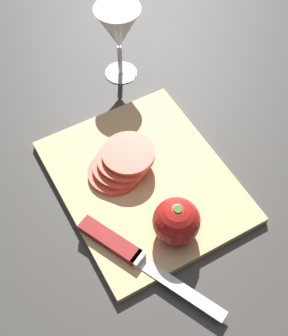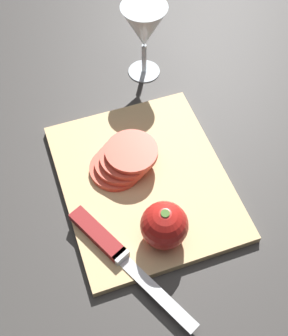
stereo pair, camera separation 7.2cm
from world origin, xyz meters
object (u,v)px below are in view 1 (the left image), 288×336
object	(u,v)px
whole_tomato	(176,221)
knife	(120,247)
wine_glass	(118,30)
tomato_slice_stack_near	(121,163)

from	to	relation	value
whole_tomato	knife	world-z (taller)	whole_tomato
wine_glass	whole_tomato	world-z (taller)	wine_glass
knife	wine_glass	bearing A→B (deg)	126.70
wine_glass	whole_tomato	bearing A→B (deg)	-14.68
knife	whole_tomato	bearing A→B (deg)	53.81
whole_tomato	knife	xyz separation A→B (m)	(-0.02, -0.08, -0.03)
knife	tomato_slice_stack_near	xyz separation A→B (m)	(-0.12, 0.07, 0.01)
whole_tomato	tomato_slice_stack_near	xyz separation A→B (m)	(-0.14, -0.02, -0.02)
whole_tomato	knife	size ratio (longest dim) A/B	0.31
wine_glass	tomato_slice_stack_near	world-z (taller)	wine_glass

